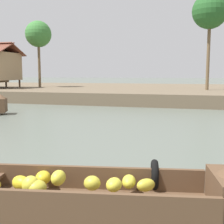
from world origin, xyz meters
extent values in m
plane|color=#596056|center=(0.00, 10.00, 0.00)|extent=(300.00, 300.00, 0.00)
cube|color=brown|center=(0.00, 28.28, 0.40)|extent=(160.00, 20.00, 0.81)
cube|color=brown|center=(0.20, 4.46, 0.06)|extent=(4.92, 1.99, 0.12)
cube|color=brown|center=(0.11, 4.99, 0.31)|extent=(4.72, 0.94, 0.37)
cube|color=brown|center=(0.30, 3.93, 0.31)|extent=(4.72, 0.94, 0.37)
torus|color=black|center=(1.67, 5.39, 0.34)|extent=(0.21, 0.53, 0.52)
ellipsoid|color=yellow|center=(0.07, 4.18, 0.45)|extent=(0.28, 0.28, 0.28)
ellipsoid|color=gold|center=(0.16, 4.18, 0.42)|extent=(0.38, 0.37, 0.23)
ellipsoid|color=gold|center=(0.85, 4.59, 0.41)|extent=(0.27, 0.26, 0.22)
ellipsoid|color=yellow|center=(-0.16, 4.29, 0.42)|extent=(0.37, 0.30, 0.22)
ellipsoid|color=yellow|center=(1.15, 4.69, 0.38)|extent=(0.24, 0.31, 0.21)
ellipsoid|color=yellow|center=(1.33, 4.95, 0.35)|extent=(0.25, 0.34, 0.20)
ellipsoid|color=yellow|center=(0.28, 4.63, 0.42)|extent=(0.22, 0.30, 0.24)
ellipsoid|color=gold|center=(1.60, 4.91, 0.34)|extent=(0.35, 0.34, 0.19)
ellipsoid|color=yellow|center=(-0.05, 4.74, 0.35)|extent=(0.31, 0.36, 0.22)
cube|color=brown|center=(-7.11, 13.32, 0.46)|extent=(0.83, 1.01, 0.69)
cone|color=brown|center=(-7.11, 13.32, 0.91)|extent=(0.75, 0.75, 0.20)
cylinder|color=#4C3826|center=(-14.54, 24.24, 1.04)|extent=(0.16, 0.16, 0.46)
cylinder|color=#4C3826|center=(-13.07, 24.16, 1.15)|extent=(0.16, 0.16, 0.68)
cylinder|color=brown|center=(-11.74, 25.43, 3.03)|extent=(0.24, 0.24, 4.44)
sphere|color=#387533|center=(-11.74, 25.43, 5.65)|extent=(2.37, 2.37, 2.37)
cylinder|color=brown|center=(3.10, 24.35, 3.53)|extent=(0.24, 0.24, 5.44)
sphere|color=#235623|center=(3.10, 24.35, 6.64)|extent=(2.62, 2.62, 2.62)
camera|label=1|loc=(2.28, 0.62, 2.02)|focal=47.46mm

